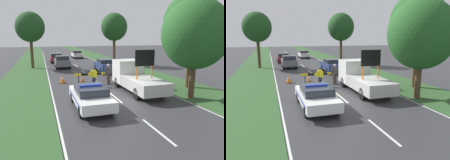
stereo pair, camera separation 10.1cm
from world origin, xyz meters
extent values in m
plane|color=#333335|center=(0.00, 0.00, 0.00)|extent=(160.00, 160.00, 0.00)
cube|color=silver|center=(0.00, -4.89, 0.00)|extent=(0.12, 2.85, 0.01)
cube|color=silver|center=(0.00, 0.86, 0.00)|extent=(0.12, 2.85, 0.01)
cube|color=silver|center=(0.00, 6.61, 0.00)|extent=(0.12, 2.85, 0.01)
cube|color=silver|center=(0.00, 12.36, 0.00)|extent=(0.12, 2.85, 0.01)
cube|color=silver|center=(0.00, 18.11, 0.00)|extent=(0.12, 2.85, 0.01)
cube|color=silver|center=(0.00, 23.86, 0.00)|extent=(0.12, 2.85, 0.01)
cube|color=silver|center=(0.00, 29.62, 0.00)|extent=(0.12, 2.85, 0.01)
cube|color=silver|center=(0.00, 35.37, 0.00)|extent=(0.12, 2.85, 0.01)
cube|color=silver|center=(0.00, 41.12, 0.00)|extent=(0.12, 2.85, 0.01)
cube|color=silver|center=(0.00, 46.87, 0.00)|extent=(0.12, 2.85, 0.01)
cube|color=silver|center=(0.00, 52.62, 0.00)|extent=(0.12, 2.85, 0.01)
cube|color=silver|center=(-4.07, 17.49, 0.00)|extent=(0.10, 70.62, 0.01)
cube|color=silver|center=(4.07, 17.49, 0.00)|extent=(0.10, 70.62, 0.01)
cube|color=#2D5128|center=(-6.29, 20.00, 0.01)|extent=(4.24, 120.00, 0.03)
cube|color=#2D5128|center=(6.29, 20.00, 0.01)|extent=(4.24, 120.00, 0.03)
cube|color=white|center=(-2.09, -0.76, 0.61)|extent=(1.85, 4.64, 0.55)
cube|color=#282D38|center=(-2.09, -0.90, 1.10)|extent=(1.63, 2.14, 0.42)
cylinder|color=black|center=(-2.89, 0.68, 0.33)|extent=(0.24, 0.67, 0.67)
cylinder|color=black|center=(-1.28, 0.68, 0.33)|extent=(0.24, 0.67, 0.67)
cylinder|color=black|center=(-2.89, -2.20, 0.33)|extent=(0.24, 0.67, 0.67)
cylinder|color=black|center=(-1.28, -2.20, 0.33)|extent=(0.24, 0.67, 0.67)
cube|color=#1E38C6|center=(-2.09, -0.90, 1.36)|extent=(1.30, 0.24, 0.10)
cube|color=#193399|center=(-2.09, -0.76, 0.64)|extent=(1.86, 3.81, 0.10)
cube|color=black|center=(-2.09, 1.60, 0.56)|extent=(1.02, 0.08, 0.33)
cube|color=white|center=(2.09, 3.74, 1.31)|extent=(2.09, 1.90, 1.81)
cube|color=#232833|center=(2.09, 4.67, 1.63)|extent=(1.78, 0.04, 0.79)
cube|color=#B2B2AD|center=(2.09, 0.70, 0.80)|extent=(2.09, 4.19, 0.80)
cylinder|color=#D16619|center=(1.51, 0.70, 1.65)|extent=(0.09, 0.09, 0.90)
cylinder|color=#D16619|center=(2.66, 0.70, 1.65)|extent=(0.09, 0.09, 0.90)
cube|color=black|center=(2.09, 0.70, 2.65)|extent=(1.44, 0.12, 1.11)
cylinder|color=black|center=(1.16, 3.74, 0.40)|extent=(0.24, 0.80, 0.80)
cylinder|color=black|center=(3.01, 3.74, 0.40)|extent=(0.24, 0.80, 0.80)
cylinder|color=black|center=(1.16, -0.14, 0.40)|extent=(0.24, 0.80, 0.80)
cylinder|color=black|center=(3.01, -0.14, 0.40)|extent=(0.24, 0.80, 0.80)
cylinder|color=black|center=(-1.71, 5.57, 0.39)|extent=(0.07, 0.07, 0.78)
cylinder|color=black|center=(1.11, 5.57, 0.39)|extent=(0.07, 0.07, 0.78)
cube|color=yellow|center=(-1.77, 5.57, 0.87)|extent=(0.59, 0.08, 0.19)
cube|color=black|center=(-1.18, 5.57, 0.87)|extent=(0.59, 0.08, 0.19)
cube|color=yellow|center=(-0.59, 5.57, 0.87)|extent=(0.59, 0.08, 0.19)
cube|color=black|center=(-0.01, 5.57, 0.87)|extent=(0.59, 0.08, 0.19)
cube|color=yellow|center=(0.58, 5.57, 0.87)|extent=(0.59, 0.08, 0.19)
cube|color=black|center=(1.17, 5.57, 0.87)|extent=(0.59, 0.08, 0.19)
cylinder|color=#191E38|center=(-0.67, 4.62, 0.39)|extent=(0.15, 0.15, 0.78)
cylinder|color=#191E38|center=(-0.51, 4.62, 0.39)|extent=(0.15, 0.15, 0.78)
cylinder|color=yellow|center=(-0.59, 4.62, 1.07)|extent=(0.36, 0.36, 0.58)
cylinder|color=yellow|center=(-0.81, 4.62, 1.04)|extent=(0.12, 0.12, 0.49)
cylinder|color=yellow|center=(-0.37, 4.62, 1.04)|extent=(0.12, 0.12, 0.49)
sphere|color=#A57A5B|center=(-0.59, 4.62, 1.46)|extent=(0.20, 0.20, 0.20)
cylinder|color=#141933|center=(-0.59, 4.62, 1.51)|extent=(0.23, 0.23, 0.05)
cylinder|color=brown|center=(0.77, 5.22, 0.44)|extent=(0.16, 0.16, 0.88)
cylinder|color=brown|center=(0.95, 5.22, 0.44)|extent=(0.16, 0.16, 0.88)
cylinder|color=#3D3D42|center=(0.86, 5.22, 1.21)|extent=(0.40, 0.40, 0.66)
cylinder|color=#3D3D42|center=(0.61, 5.22, 1.17)|extent=(0.13, 0.13, 0.56)
cylinder|color=#3D3D42|center=(1.11, 5.22, 1.17)|extent=(0.13, 0.13, 0.56)
sphere|color=beige|center=(0.86, 5.22, 1.65)|extent=(0.23, 0.23, 0.23)
cube|color=black|center=(-1.16, 6.84, 0.01)|extent=(0.40, 0.40, 0.03)
cone|color=orange|center=(-1.16, 6.84, 0.29)|extent=(0.34, 0.34, 0.53)
cylinder|color=white|center=(-1.16, 6.84, 0.32)|extent=(0.19, 0.19, 0.07)
cube|color=black|center=(3.13, 6.69, 0.01)|extent=(0.45, 0.45, 0.03)
cone|color=orange|center=(3.13, 6.69, 0.32)|extent=(0.38, 0.38, 0.59)
cylinder|color=white|center=(3.13, 6.69, 0.35)|extent=(0.21, 0.21, 0.08)
cube|color=black|center=(-0.58, 0.24, 0.01)|extent=(0.36, 0.36, 0.03)
cone|color=orange|center=(-0.58, 0.24, 0.26)|extent=(0.30, 0.30, 0.47)
cylinder|color=white|center=(-0.58, 0.24, 0.29)|extent=(0.17, 0.17, 0.07)
cube|color=black|center=(-2.97, 6.76, 0.01)|extent=(0.53, 0.53, 0.03)
cone|color=orange|center=(-2.97, 6.76, 0.38)|extent=(0.45, 0.45, 0.70)
cylinder|color=white|center=(-2.97, 6.76, 0.41)|extent=(0.26, 0.26, 0.10)
cube|color=navy|center=(2.32, 11.21, 0.75)|extent=(1.77, 4.00, 0.75)
cube|color=#282D38|center=(2.32, 11.09, 1.34)|extent=(1.56, 1.84, 0.43)
cylinder|color=black|center=(1.55, 12.45, 0.38)|extent=(0.24, 0.75, 0.75)
cylinder|color=black|center=(3.08, 12.45, 0.38)|extent=(0.24, 0.75, 0.75)
cylinder|color=black|center=(1.55, 9.97, 0.38)|extent=(0.24, 0.75, 0.75)
cylinder|color=black|center=(3.08, 9.97, 0.38)|extent=(0.24, 0.75, 0.75)
cube|color=slate|center=(-2.00, 16.67, 0.72)|extent=(1.84, 4.09, 0.72)
cube|color=#282D38|center=(-2.00, 16.55, 1.34)|extent=(1.62, 1.88, 0.52)
cylinder|color=black|center=(-2.80, 17.94, 0.36)|extent=(0.24, 0.72, 0.72)
cylinder|color=black|center=(-1.20, 17.94, 0.36)|extent=(0.24, 0.72, 0.72)
cylinder|color=black|center=(-2.80, 15.40, 0.36)|extent=(0.24, 0.72, 0.72)
cylinder|color=black|center=(-1.20, 15.40, 0.36)|extent=(0.24, 0.72, 0.72)
cube|color=maroon|center=(-2.33, 23.48, 0.61)|extent=(1.82, 4.70, 0.56)
cube|color=#282D38|center=(-2.33, 23.33, 1.17)|extent=(1.60, 2.16, 0.57)
cylinder|color=black|center=(-3.13, 24.93, 0.33)|extent=(0.24, 0.66, 0.66)
cylinder|color=black|center=(-1.54, 24.93, 0.33)|extent=(0.24, 0.66, 0.66)
cylinder|color=black|center=(-3.13, 22.02, 0.33)|extent=(0.24, 0.66, 0.66)
cylinder|color=black|center=(-1.54, 22.02, 0.33)|extent=(0.24, 0.66, 0.66)
cube|color=silver|center=(1.95, 29.30, 0.66)|extent=(1.71, 3.94, 0.59)
cube|color=#282D38|center=(1.95, 29.18, 1.20)|extent=(1.50, 1.81, 0.49)
cylinder|color=black|center=(1.22, 30.52, 0.36)|extent=(0.24, 0.73, 0.73)
cylinder|color=black|center=(2.69, 30.52, 0.36)|extent=(0.24, 0.73, 0.73)
cylinder|color=black|center=(1.22, 28.08, 0.36)|extent=(0.24, 0.73, 0.73)
cylinder|color=black|center=(2.69, 28.08, 0.36)|extent=(0.24, 0.73, 0.73)
cylinder|color=#4C3823|center=(5.50, 17.37, 2.01)|extent=(0.39, 0.39, 4.02)
ellipsoid|color=#1E471E|center=(5.50, 17.37, 5.42)|extent=(3.73, 3.73, 3.92)
cylinder|color=#4C3823|center=(-5.75, 17.52, 1.96)|extent=(0.39, 0.39, 3.92)
ellipsoid|color=#1E471E|center=(-5.75, 17.52, 5.28)|extent=(3.64, 3.64, 3.83)
cylinder|color=#4C3823|center=(6.65, 1.89, 1.77)|extent=(0.41, 0.41, 3.54)
ellipsoid|color=#235623|center=(6.65, 1.89, 5.18)|extent=(4.38, 4.38, 4.60)
cylinder|color=#4C3823|center=(4.78, -0.93, 1.32)|extent=(0.41, 0.41, 2.64)
ellipsoid|color=#235623|center=(4.78, -0.93, 4.25)|extent=(4.31, 4.31, 4.52)
camera|label=1|loc=(-4.71, -12.80, 4.10)|focal=35.00mm
camera|label=2|loc=(-4.61, -12.84, 4.10)|focal=35.00mm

